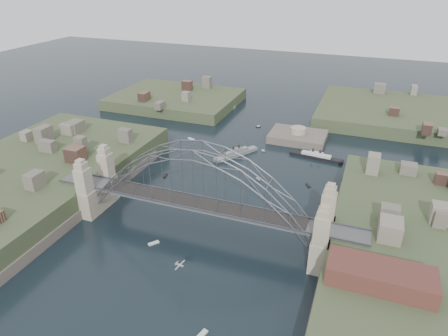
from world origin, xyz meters
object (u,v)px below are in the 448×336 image
at_px(wharf_shed, 380,276).
at_px(naval_cruiser_far, 225,110).
at_px(fort_island, 297,141).
at_px(ocean_liner, 316,157).
at_px(bridge, 199,190).
at_px(naval_cruiser_near, 236,154).

xyz_separation_m(wharf_shed, naval_cruiser_far, (-71.21, 105.65, -9.13)).
bearing_deg(naval_cruiser_far, fort_island, -28.91).
bearing_deg(ocean_liner, wharf_shed, -72.19).
distance_m(bridge, wharf_shed, 46.23).
height_order(bridge, fort_island, bridge).
bearing_deg(bridge, ocean_liner, 68.63).
distance_m(fort_island, ocean_liner, 17.53).
bearing_deg(naval_cruiser_near, fort_island, 51.19).
bearing_deg(ocean_liner, bridge, -111.37).
distance_m(bridge, naval_cruiser_near, 49.03).
distance_m(fort_island, wharf_shed, 90.48).
height_order(bridge, ocean_liner, bridge).
bearing_deg(wharf_shed, naval_cruiser_near, 129.38).
bearing_deg(ocean_liner, naval_cruiser_near, -163.71).
relative_size(bridge, ocean_liner, 4.28).
bearing_deg(naval_cruiser_near, wharf_shed, -50.62).
distance_m(fort_island, naval_cruiser_far, 44.81).
relative_size(fort_island, naval_cruiser_far, 1.32).
distance_m(naval_cruiser_near, naval_cruiser_far, 49.08).
distance_m(bridge, fort_island, 72.14).
height_order(naval_cruiser_near, naval_cruiser_far, naval_cruiser_near).
distance_m(fort_island, naval_cruiser_near, 29.21).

